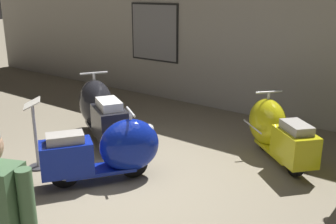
{
  "coord_description": "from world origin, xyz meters",
  "views": [
    {
      "loc": [
        3.21,
        -3.36,
        2.48
      ],
      "look_at": [
        -0.21,
        1.15,
        0.71
      ],
      "focal_mm": 41.87,
      "sensor_mm": 36.0,
      "label": 1
    }
  ],
  "objects_px": {
    "scooter_1": "(111,150)",
    "info_stanchion": "(36,140)",
    "scooter_0": "(100,110)",
    "scooter_2": "(275,130)"
  },
  "relations": [
    {
      "from": "scooter_0",
      "to": "info_stanchion",
      "type": "relative_size",
      "value": 1.75
    },
    {
      "from": "scooter_1",
      "to": "scooter_2",
      "type": "xyz_separation_m",
      "value": [
        1.44,
        2.04,
        0.01
      ]
    },
    {
      "from": "scooter_0",
      "to": "scooter_1",
      "type": "bearing_deg",
      "value": 171.44
    },
    {
      "from": "scooter_0",
      "to": "scooter_1",
      "type": "relative_size",
      "value": 1.17
    },
    {
      "from": "scooter_1",
      "to": "info_stanchion",
      "type": "distance_m",
      "value": 1.19
    },
    {
      "from": "scooter_2",
      "to": "info_stanchion",
      "type": "distance_m",
      "value": 3.53
    },
    {
      "from": "scooter_1",
      "to": "scooter_2",
      "type": "bearing_deg",
      "value": -1.13
    },
    {
      "from": "scooter_0",
      "to": "scooter_1",
      "type": "height_order",
      "value": "scooter_0"
    },
    {
      "from": "scooter_2",
      "to": "scooter_1",
      "type": "bearing_deg",
      "value": 95.59
    },
    {
      "from": "scooter_2",
      "to": "info_stanchion",
      "type": "height_order",
      "value": "info_stanchion"
    }
  ]
}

